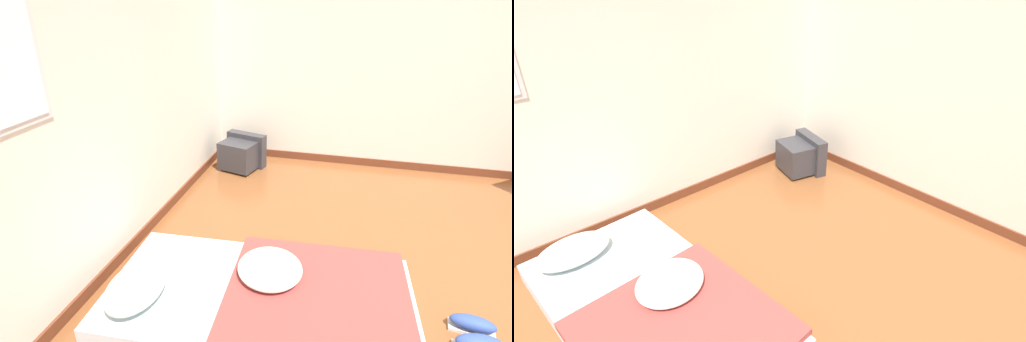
{
  "view_description": "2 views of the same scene",
  "coord_description": "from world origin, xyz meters",
  "views": [
    {
      "loc": [
        -2.01,
        1.05,
        1.88
      ],
      "look_at": [
        1.04,
        1.83,
        0.47
      ],
      "focal_mm": 28.0,
      "sensor_mm": 36.0,
      "label": 1
    },
    {
      "loc": [
        -0.75,
        -0.38,
        2.12
      ],
      "look_at": [
        1.15,
        1.72,
        0.57
      ],
      "focal_mm": 28.0,
      "sensor_mm": 36.0,
      "label": 2
    }
  ],
  "objects": [
    {
      "name": "crt_tv",
      "position": [
        2.11,
        2.28,
        0.19
      ],
      "size": [
        0.49,
        0.52,
        0.39
      ],
      "color": "#333338",
      "rests_on": "ground_plane"
    },
    {
      "name": "wall_back",
      "position": [
        -0.01,
        2.71,
        1.29
      ],
      "size": [
        7.5,
        0.08,
        2.6
      ],
      "color": "silver",
      "rests_on": "ground_plane"
    },
    {
      "name": "mattress_bed",
      "position": [
        -0.08,
        1.52,
        0.11
      ],
      "size": [
        1.14,
        1.98,
        0.29
      ],
      "color": "silver",
      "rests_on": "ground_plane"
    },
    {
      "name": "sneaker_pair",
      "position": [
        -0.0,
        0.24,
        0.05
      ],
      "size": [
        0.29,
        0.27,
        0.1
      ],
      "color": "silver",
      "rests_on": "ground_plane"
    },
    {
      "name": "wall_right",
      "position": [
        2.58,
        0.0,
        1.29
      ],
      "size": [
        0.08,
        7.76,
        2.6
      ],
      "color": "silver",
      "rests_on": "ground_plane"
    }
  ]
}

